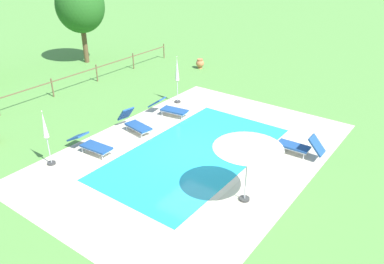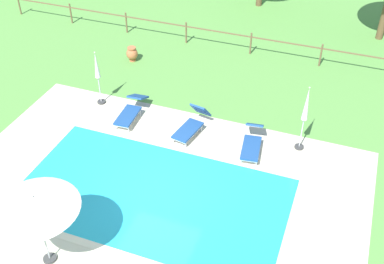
{
  "view_description": "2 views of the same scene",
  "coord_description": "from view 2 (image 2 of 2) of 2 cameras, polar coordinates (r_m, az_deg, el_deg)",
  "views": [
    {
      "loc": [
        -11.16,
        -8.02,
        7.85
      ],
      "look_at": [
        0.49,
        0.5,
        0.6
      ],
      "focal_mm": 36.28,
      "sensor_mm": 36.0,
      "label": 1
    },
    {
      "loc": [
        4.83,
        -9.44,
        10.62
      ],
      "look_at": [
        0.52,
        2.12,
        1.09
      ],
      "focal_mm": 44.66,
      "sensor_mm": 36.0,
      "label": 2
    }
  ],
  "objects": [
    {
      "name": "perimeter_fence",
      "position": [
        22.56,
        3.12,
        11.52
      ],
      "size": [
        22.19,
        0.08,
        1.05
      ],
      "color": "brown",
      "rests_on": "ground"
    },
    {
      "name": "sun_lounger_north_end",
      "position": [
        18.01,
        -7.32,
        2.59
      ],
      "size": [
        0.72,
        2.1,
        0.72
      ],
      "color": "navy",
      "rests_on": "ground"
    },
    {
      "name": "swimming_pool_water",
      "position": [
        15.0,
        -4.73,
        -7.51
      ],
      "size": [
        8.33,
        4.51,
        0.01
      ],
      "primitive_type": "cube",
      "color": "#23A8C1",
      "rests_on": "ground"
    },
    {
      "name": "sun_lounger_north_near_steps",
      "position": [
        17.08,
        -0.05,
        0.9
      ],
      "size": [
        0.92,
        1.95,
        0.98
      ],
      "color": "navy",
      "rests_on": "ground"
    },
    {
      "name": "patio_umbrella_open_foreground",
      "position": [
        12.31,
        -18.36,
        -8.06
      ],
      "size": [
        2.23,
        2.23,
        2.43
      ],
      "color": "#383838",
      "rests_on": "ground"
    },
    {
      "name": "terracotta_urn_near_fence",
      "position": [
        21.77,
        -7.17,
        9.27
      ],
      "size": [
        0.51,
        0.51,
        0.67
      ],
      "color": "#B7663D",
      "rests_on": "ground"
    },
    {
      "name": "patio_umbrella_closed_row_west",
      "position": [
        18.51,
        -11.24,
        7.04
      ],
      "size": [
        0.32,
        0.32,
        2.26
      ],
      "color": "#383838",
      "rests_on": "ground"
    },
    {
      "name": "patio_umbrella_closed_row_mid_west",
      "position": [
        16.15,
        13.4,
        2.47
      ],
      "size": [
        0.32,
        0.32,
        2.51
      ],
      "color": "#383838",
      "rests_on": "ground"
    },
    {
      "name": "pool_coping_rim",
      "position": [
        15.0,
        -4.73,
        -7.49
      ],
      "size": [
        8.81,
        4.99,
        0.01
      ],
      "color": "beige",
      "rests_on": "ground"
    },
    {
      "name": "sun_lounger_north_far",
      "position": [
        16.49,
        7.2,
        -1.12
      ],
      "size": [
        0.87,
        2.08,
        0.81
      ],
      "color": "navy",
      "rests_on": "ground"
    },
    {
      "name": "pool_deck_paving",
      "position": [
        15.01,
        -4.73,
        -7.51
      ],
      "size": [
        12.94,
        9.12,
        0.01
      ],
      "primitive_type": "cube",
      "color": "beige",
      "rests_on": "ground"
    },
    {
      "name": "ground_plane",
      "position": [
        15.01,
        -4.73,
        -7.52
      ],
      "size": [
        160.0,
        160.0,
        0.0
      ],
      "primitive_type": "plane",
      "color": "#599342"
    }
  ]
}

